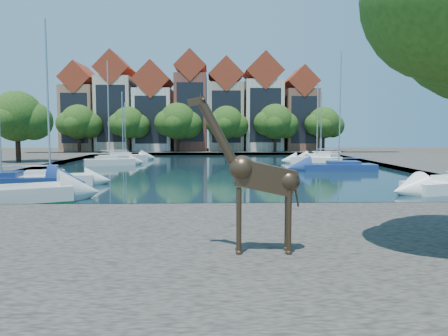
# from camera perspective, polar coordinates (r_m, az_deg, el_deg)

# --- Properties ---
(ground) EXTENTS (160.00, 160.00, 0.00)m
(ground) POSITION_cam_1_polar(r_m,az_deg,el_deg) (21.53, -0.26, -5.90)
(ground) COLOR #38332B
(ground) RESTS_ON ground
(water_basin) EXTENTS (38.00, 50.00, 0.08)m
(water_basin) POSITION_cam_1_polar(r_m,az_deg,el_deg) (45.31, -1.02, -0.10)
(water_basin) COLOR black
(water_basin) RESTS_ON ground
(near_quay) EXTENTS (50.00, 14.00, 0.50)m
(near_quay) POSITION_cam_1_polar(r_m,az_deg,el_deg) (14.65, 0.42, -10.12)
(near_quay) COLOR #534F48
(near_quay) RESTS_ON ground
(far_quay) EXTENTS (60.00, 16.00, 0.50)m
(far_quay) POSITION_cam_1_polar(r_m,az_deg,el_deg) (77.23, -1.29, 2.16)
(far_quay) COLOR #534F48
(far_quay) RESTS_ON ground
(townhouse_west_end) EXTENTS (5.44, 9.18, 14.93)m
(townhouse_west_end) POSITION_cam_1_polar(r_m,az_deg,el_deg) (80.40, -18.06, 7.10)
(townhouse_west_end) COLOR #986E52
(townhouse_west_end) RESTS_ON far_quay
(townhouse_west_mid) EXTENTS (5.94, 9.18, 16.79)m
(townhouse_west_mid) POSITION_cam_1_polar(r_m,az_deg,el_deg) (78.97, -13.86, 7.88)
(townhouse_west_mid) COLOR beige
(townhouse_west_mid) RESTS_ON far_quay
(townhouse_west_inner) EXTENTS (6.43, 9.18, 15.15)m
(townhouse_west_inner) POSITION_cam_1_polar(r_m,az_deg,el_deg) (77.83, -9.12, 7.35)
(townhouse_west_inner) COLOR silver
(townhouse_west_inner) RESTS_ON far_quay
(townhouse_center) EXTENTS (5.44, 9.18, 16.93)m
(townhouse_center) POSITION_cam_1_polar(r_m,az_deg,el_deg) (77.32, -4.30, 8.17)
(townhouse_center) COLOR brown
(townhouse_center) RESTS_ON far_quay
(townhouse_east_inner) EXTENTS (5.94, 9.18, 15.79)m
(townhouse_east_inner) POSITION_cam_1_polar(r_m,az_deg,el_deg) (77.25, 0.19, 7.72)
(townhouse_east_inner) COLOR tan
(townhouse_east_inner) RESTS_ON far_quay
(townhouse_east_mid) EXTENTS (6.43, 9.18, 16.65)m
(townhouse_east_mid) POSITION_cam_1_polar(r_m,az_deg,el_deg) (77.75, 5.03, 7.96)
(townhouse_east_mid) COLOR beige
(townhouse_east_mid) RESTS_ON far_quay
(townhouse_east_end) EXTENTS (5.44, 9.18, 14.43)m
(townhouse_east_end) POSITION_cam_1_polar(r_m,az_deg,el_deg) (78.72, 9.77, 7.14)
(townhouse_east_end) COLOR brown
(townhouse_east_end) RESTS_ON far_quay
(far_tree_far_west) EXTENTS (7.28, 5.60, 7.68)m
(far_tree_far_west) POSITION_cam_1_polar(r_m,az_deg,el_deg) (74.76, -18.39, 5.60)
(far_tree_far_west) COLOR #332114
(far_tree_far_west) RESTS_ON far_quay
(far_tree_west) EXTENTS (6.76, 5.20, 7.36)m
(far_tree_west) POSITION_cam_1_polar(r_m,az_deg,el_deg) (72.87, -12.33, 5.68)
(far_tree_west) COLOR #332114
(far_tree_west) RESTS_ON far_quay
(far_tree_mid_west) EXTENTS (7.80, 6.00, 8.00)m
(far_tree_mid_west) POSITION_cam_1_polar(r_m,az_deg,el_deg) (71.84, -6.00, 5.95)
(far_tree_mid_west) COLOR #332114
(far_tree_mid_west) RESTS_ON far_quay
(far_tree_mid_east) EXTENTS (7.02, 5.40, 7.52)m
(far_tree_mid_east) POSITION_cam_1_polar(r_m,az_deg,el_deg) (71.68, 0.42, 5.85)
(far_tree_mid_east) COLOR #332114
(far_tree_mid_east) RESTS_ON far_quay
(far_tree_east) EXTENTS (7.54, 5.80, 7.84)m
(far_tree_east) POSITION_cam_1_polar(r_m,az_deg,el_deg) (72.42, 6.79, 5.89)
(far_tree_east) COLOR #332114
(far_tree_east) RESTS_ON far_quay
(far_tree_far_east) EXTENTS (6.76, 5.20, 7.36)m
(far_tree_far_east) POSITION_cam_1_polar(r_m,az_deg,el_deg) (74.01, 12.95, 5.65)
(far_tree_far_east) COLOR #332114
(far_tree_far_east) RESTS_ON far_quay
(side_tree_left_far) EXTENTS (7.28, 5.60, 7.88)m
(side_tree_left_far) POSITION_cam_1_polar(r_m,az_deg,el_deg) (53.59, -25.33, 5.92)
(side_tree_left_far) COLOR #332114
(side_tree_left_far) RESTS_ON left_quay
(giraffe_statue) EXTENTS (3.16, 0.58, 4.52)m
(giraffe_statue) POSITION_cam_1_polar(r_m,az_deg,el_deg) (12.62, 4.29, -1.14)
(giraffe_statue) COLOR #3D2D1E
(giraffe_statue) RESTS_ON near_quay
(sailboat_left_a) EXTENTS (6.12, 3.40, 11.67)m
(sailboat_left_a) POSITION_cam_1_polar(r_m,az_deg,el_deg) (33.48, -21.73, -1.10)
(sailboat_left_a) COLOR silver
(sailboat_left_a) RESTS_ON water_basin
(sailboat_left_b) EXTENTS (8.16, 3.58, 11.51)m
(sailboat_left_b) POSITION_cam_1_polar(r_m,az_deg,el_deg) (33.80, -27.05, -1.31)
(sailboat_left_b) COLOR navy
(sailboat_left_b) RESTS_ON water_basin
(sailboat_left_c) EXTENTS (5.81, 3.69, 11.64)m
(sailboat_left_c) POSITION_cam_1_polar(r_m,az_deg,el_deg) (50.86, -14.72, 1.01)
(sailboat_left_c) COLOR silver
(sailboat_left_c) RESTS_ON water_basin
(sailboat_left_d) EXTENTS (6.38, 4.36, 8.89)m
(sailboat_left_d) POSITION_cam_1_polar(r_m,az_deg,el_deg) (58.31, -13.04, 1.51)
(sailboat_left_d) COLOR silver
(sailboat_left_d) RESTS_ON water_basin
(sailboat_left_e) EXTENTS (4.84, 1.99, 7.63)m
(sailboat_left_e) POSITION_cam_1_polar(r_m,az_deg,el_deg) (59.85, -12.74, 1.51)
(sailboat_left_e) COLOR silver
(sailboat_left_e) RESTS_ON water_basin
(sailboat_right_b) EXTENTS (7.06, 2.63, 11.51)m
(sailboat_right_b) POSITION_cam_1_polar(r_m,az_deg,el_deg) (44.26, 14.76, 0.33)
(sailboat_right_b) COLOR navy
(sailboat_right_b) RESTS_ON water_basin
(sailboat_right_c) EXTENTS (6.28, 3.87, 9.51)m
(sailboat_right_c) POSITION_cam_1_polar(r_m,az_deg,el_deg) (52.93, 12.01, 1.22)
(sailboat_right_c) COLOR white
(sailboat_right_c) RESTS_ON water_basin
(sailboat_right_d) EXTENTS (5.15, 2.42, 9.15)m
(sailboat_right_d) POSITION_cam_1_polar(r_m,az_deg,el_deg) (61.93, 12.49, 1.72)
(sailboat_right_d) COLOR silver
(sailboat_right_d) RESTS_ON water_basin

